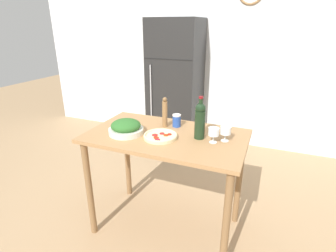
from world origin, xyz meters
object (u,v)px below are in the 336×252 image
Objects in this scene: wine_glass_near at (214,132)px; wine_bottle at (200,120)px; pepper_mill at (165,113)px; homemade_pizza at (160,136)px; wine_glass_far at (226,131)px; salad_bowl at (126,128)px; refrigerator at (176,85)px; salt_canister at (177,121)px.

wine_bottle is at bearing 161.28° from wine_glass_near.
homemade_pizza is (0.06, -0.25, -0.11)m from pepper_mill.
pepper_mill reaches higher than wine_glass_near.
salad_bowl reaches higher than wine_glass_far.
refrigerator is at bearing 116.08° from wine_bottle.
wine_glass_near is 0.10m from wine_glass_far.
salad_bowl is (-0.24, -0.27, -0.08)m from pepper_mill.
refrigerator reaches higher than pepper_mill.
pepper_mill is 0.99× the size of homemade_pizza.
salad_bowl reaches higher than wine_glass_near.
wine_bottle reaches higher than salt_canister.
wine_glass_far is 0.51m from homemade_pizza.
wine_bottle is 2.88× the size of wine_glass_near.
wine_glass_far is at bearing -58.68° from refrigerator.
pepper_mill is at bearing 159.64° from wine_bottle.
wine_glass_far is 0.41× the size of salad_bowl.
refrigerator is 1.75m from pepper_mill.
wine_glass_far is at bearing 38.48° from wine_glass_near.
wine_glass_far is 0.44× the size of pepper_mill.
salad_bowl reaches higher than salt_canister.
salt_canister is (-0.26, 0.17, -0.10)m from wine_bottle.
refrigerator is 2.08m from wine_glass_far.
wine_glass_far is 0.48m from salt_canister.
wine_glass_far is (1.08, -1.77, 0.09)m from refrigerator.
pepper_mill reaches higher than salad_bowl.
wine_bottle is at bearing 21.88° from homemade_pizza.
wine_bottle reaches higher than salad_bowl.
salad_bowl is at bearing -136.84° from salt_canister.
salad_bowl is 0.45m from salt_canister.
pepper_mill is 2.40× the size of salt_canister.
pepper_mill is 0.37m from salad_bowl.
wine_glass_near is 0.43m from salt_canister.
homemade_pizza is (0.30, 0.02, -0.04)m from salad_bowl.
wine_glass_far is 1.07× the size of salt_canister.
homemade_pizza is at bearing 4.65° from salad_bowl.
homemade_pizza is at bearing -75.23° from pepper_mill.
salt_canister is at bearing -69.06° from refrigerator.
homemade_pizza is at bearing -96.14° from salt_canister.
wine_glass_far is at bearing 15.67° from homemade_pizza.
wine_glass_far is at bearing 6.08° from wine_bottle.
wine_bottle is at bearing 13.39° from salad_bowl.
wine_bottle is 3.07× the size of salt_canister.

